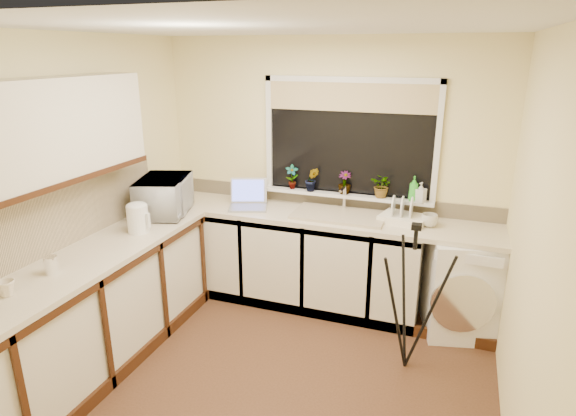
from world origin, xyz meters
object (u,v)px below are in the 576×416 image
at_px(steel_jar, 51,265).
at_px(soap_bottle_green, 414,189).
at_px(dish_rack, 404,219).
at_px(plant_a, 292,177).
at_px(washing_machine, 464,284).
at_px(laptop, 248,200).
at_px(plant_b, 312,180).
at_px(soap_bottle_clear, 421,192).
at_px(plant_d, 382,186).
at_px(plant_c, 345,183).
at_px(microwave, 164,196).
at_px(cup_back, 429,220).
at_px(tripod, 410,298).
at_px(kettle, 138,219).
at_px(cup_left, 6,288).

xyz_separation_m(steel_jar, soap_bottle_green, (2.13, 1.99, 0.20)).
relative_size(dish_rack, plant_a, 1.65).
bearing_deg(soap_bottle_green, washing_machine, -25.32).
height_order(laptop, plant_a, plant_a).
height_order(plant_b, soap_bottle_clear, plant_b).
bearing_deg(steel_jar, plant_d, 47.25).
distance_m(plant_c, soap_bottle_clear, 0.69).
height_order(microwave, cup_back, microwave).
bearing_deg(plant_b, soap_bottle_green, 0.37).
height_order(tripod, plant_c, plant_c).
distance_m(dish_rack, tripod, 0.86).
relative_size(kettle, cup_left, 2.11).
xyz_separation_m(plant_c, cup_back, (0.79, -0.23, -0.20)).
bearing_deg(steel_jar, plant_c, 53.25).
relative_size(kettle, dish_rack, 0.58).
xyz_separation_m(cup_back, cup_left, (-2.31, -2.12, -0.01)).
relative_size(steel_jar, soap_bottle_green, 0.54).
distance_m(soap_bottle_clear, cup_back, 0.29).
height_order(kettle, soap_bottle_green, soap_bottle_green).
distance_m(microwave, plant_d, 1.97).
xyz_separation_m(tripod, soap_bottle_green, (-0.12, 0.93, 0.58)).
distance_m(kettle, cup_back, 2.42).
bearing_deg(plant_b, microwave, -151.49).
bearing_deg(kettle, plant_c, 39.09).
distance_m(tripod, microwave, 2.31).
height_order(washing_machine, microwave, microwave).
bearing_deg(soap_bottle_green, dish_rack, -107.97).
height_order(plant_c, cup_left, plant_c).
bearing_deg(plant_d, soap_bottle_clear, -3.41).
relative_size(washing_machine, dish_rack, 2.23).
relative_size(tripod, cup_left, 10.94).
xyz_separation_m(dish_rack, cup_back, (0.22, -0.05, 0.03)).
bearing_deg(steel_jar, washing_machine, 33.79).
distance_m(washing_machine, dish_rack, 0.75).
height_order(washing_machine, soap_bottle_clear, soap_bottle_clear).
bearing_deg(kettle, soap_bottle_green, 29.03).
bearing_deg(kettle, microwave, 97.83).
bearing_deg(cup_back, washing_machine, -4.99).
xyz_separation_m(plant_b, cup_left, (-1.21, -2.32, -0.21)).
height_order(kettle, plant_a, plant_a).
bearing_deg(plant_c, steel_jar, -126.75).
bearing_deg(cup_left, soap_bottle_green, 47.34).
bearing_deg(kettle, soap_bottle_clear, 28.16).
xyz_separation_m(dish_rack, microwave, (-2.08, -0.50, 0.14)).
height_order(soap_bottle_clear, cup_left, soap_bottle_clear).
distance_m(dish_rack, plant_a, 1.13).
height_order(microwave, plant_b, plant_b).
relative_size(kettle, soap_bottle_clear, 1.28).
relative_size(plant_b, cup_back, 1.64).
distance_m(plant_b, plant_d, 0.66).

